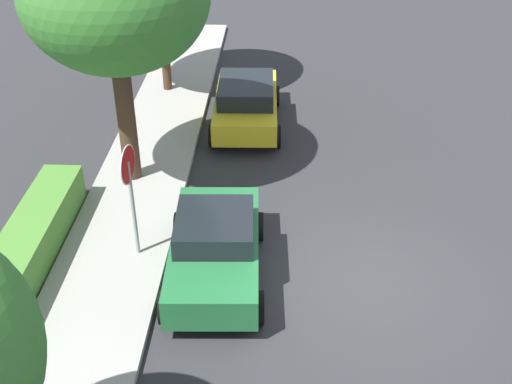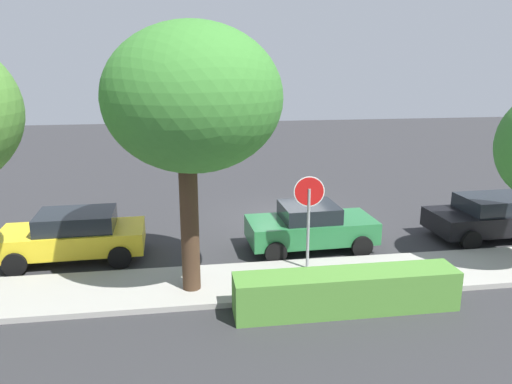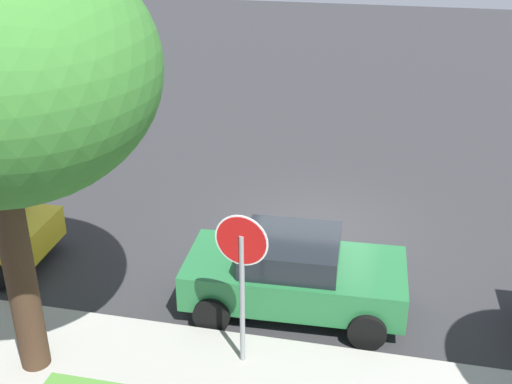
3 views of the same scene
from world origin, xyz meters
The scene contains 6 objects.
ground_plane centered at (0.00, 0.00, 0.00)m, with size 60.00×60.00×0.00m, color #2D2D30.
sidewalk_curb centered at (0.00, 5.28, 0.07)m, with size 32.00×2.32×0.14m, color #9E9B93.
stop_sign centered at (0.58, 4.75, 1.87)m, with size 0.81×0.12×2.71m.
parked_car_green centered at (0.05, 3.03, 0.73)m, with size 3.90×2.09×1.43m.
parked_car_yellow centered at (7.02, 2.79, 0.75)m, with size 4.08×2.09×1.43m.
front_yard_hedge centered at (0.22, 6.93, 0.47)m, with size 5.21×0.91×0.95m.
Camera 1 is at (-10.19, 1.76, 8.60)m, focal length 45.00 mm.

